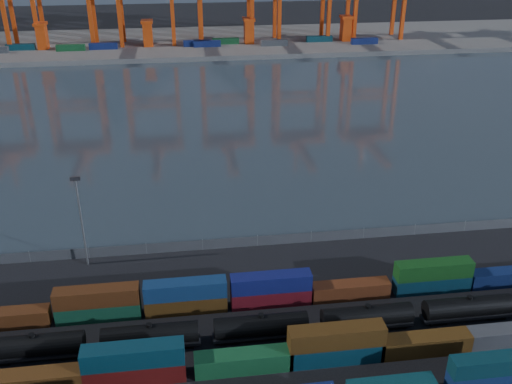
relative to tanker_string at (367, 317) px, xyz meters
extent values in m
plane|color=black|center=(-12.51, -2.89, -2.13)|extent=(700.00, 700.00, 0.00)
plane|color=#2D3841|center=(-12.51, 102.11, -2.12)|extent=(700.00, 700.00, 0.00)
cube|color=#514F4C|center=(-12.51, 207.11, -1.13)|extent=(700.00, 70.00, 2.00)
cube|color=navy|center=(12.25, -13.01, -0.92)|extent=(11.16, 2.27, 2.42)
cube|color=#0B333C|center=(12.25, -13.01, 1.50)|extent=(11.16, 2.27, 2.42)
cube|color=#5E3412|center=(-45.78, -5.89, -0.72)|extent=(13.00, 2.64, 2.82)
cube|color=#5F100E|center=(-32.80, -5.89, -0.72)|extent=(13.00, 2.64, 2.82)
cube|color=#0C3442|center=(-32.80, -5.89, 2.10)|extent=(13.00, 2.64, 2.82)
cube|color=#17572D|center=(-18.69, -5.89, -0.72)|extent=(13.00, 2.64, 2.82)
cube|color=#0C3142|center=(-6.17, -5.89, -0.72)|extent=(13.00, 2.64, 2.82)
cube|color=#4E2F0F|center=(-6.17, -5.89, 2.10)|extent=(13.00, 2.64, 2.82)
cube|color=#533310|center=(6.34, -5.89, -0.72)|extent=(13.00, 2.64, 2.82)
cube|color=#424347|center=(19.32, -5.89, -0.72)|extent=(13.00, 2.64, 2.82)
cube|color=#582A11|center=(-52.11, 7.72, -0.78)|extent=(12.41, 2.52, 2.69)
cube|color=#13482E|center=(-38.89, 7.72, -0.78)|extent=(12.41, 2.52, 2.69)
cube|color=#542910|center=(-38.89, 7.72, 1.91)|extent=(12.41, 2.52, 2.69)
cube|color=#4F300F|center=(-25.89, 7.72, -0.78)|extent=(12.41, 2.52, 2.69)
cube|color=navy|center=(-25.89, 7.72, 1.91)|extent=(12.41, 2.52, 2.69)
cube|color=maroon|center=(-12.83, 7.72, -0.78)|extent=(12.41, 2.52, 2.69)
cube|color=navy|center=(-12.83, 7.72, 1.91)|extent=(12.41, 2.52, 2.69)
cube|color=#632C13|center=(-0.14, 7.72, -0.78)|extent=(12.41, 2.52, 2.69)
cube|color=#0C2E40|center=(13.30, 7.72, -0.78)|extent=(12.41, 2.52, 2.69)
cube|color=#144D17|center=(13.30, 7.72, 1.91)|extent=(12.41, 2.52, 2.69)
cube|color=#102050|center=(26.03, 7.72, -0.78)|extent=(12.41, 2.52, 2.69)
cylinder|color=black|center=(-46.50, 0.00, 0.22)|extent=(13.28, 2.96, 2.96)
cylinder|color=black|center=(-46.50, 0.00, 1.86)|extent=(0.82, 0.82, 0.51)
cube|color=black|center=(-46.50, 0.00, -1.41)|extent=(13.79, 2.04, 0.41)
cube|color=black|center=(-51.10, 0.00, -1.82)|extent=(2.55, 1.84, 0.61)
cube|color=black|center=(-41.90, 0.00, -1.82)|extent=(2.55, 1.84, 0.61)
cylinder|color=black|center=(-31.00, 0.00, 0.22)|extent=(13.28, 2.96, 2.96)
cylinder|color=black|center=(-31.00, 0.00, 1.86)|extent=(0.82, 0.82, 0.51)
cube|color=black|center=(-31.00, 0.00, -1.41)|extent=(13.79, 2.04, 0.41)
cube|color=black|center=(-35.60, 0.00, -1.82)|extent=(2.55, 1.84, 0.61)
cube|color=black|center=(-26.40, 0.00, -1.82)|extent=(2.55, 1.84, 0.61)
cylinder|color=black|center=(-15.50, 0.00, 0.22)|extent=(13.28, 2.96, 2.96)
cylinder|color=black|center=(-15.50, 0.00, 1.86)|extent=(0.82, 0.82, 0.51)
cube|color=black|center=(-15.50, 0.00, -1.41)|extent=(13.79, 2.04, 0.41)
cube|color=black|center=(-20.10, 0.00, -1.82)|extent=(2.55, 1.84, 0.61)
cube|color=black|center=(-10.90, 0.00, -1.82)|extent=(2.55, 1.84, 0.61)
cylinder|color=black|center=(0.00, 0.00, 0.22)|extent=(13.28, 2.96, 2.96)
cylinder|color=black|center=(0.00, 0.00, 1.86)|extent=(0.82, 0.82, 0.51)
cube|color=black|center=(0.00, 0.00, -1.41)|extent=(13.79, 2.04, 0.41)
cube|color=black|center=(-4.60, 0.00, -1.82)|extent=(2.55, 1.84, 0.61)
cube|color=black|center=(4.60, 0.00, -1.82)|extent=(2.55, 1.84, 0.61)
cylinder|color=black|center=(15.50, 0.00, 0.22)|extent=(13.28, 2.96, 2.96)
cylinder|color=black|center=(15.50, 0.00, 1.86)|extent=(0.82, 0.82, 0.51)
cube|color=black|center=(15.50, 0.00, -1.41)|extent=(13.79, 2.04, 0.41)
cube|color=black|center=(10.90, 0.00, -1.82)|extent=(2.55, 1.84, 0.61)
cube|color=black|center=(20.10, 0.00, -1.82)|extent=(2.55, 1.84, 0.61)
cube|color=#595B5E|center=(-12.51, 25.11, -1.13)|extent=(160.00, 0.06, 2.00)
cylinder|color=slate|center=(-52.51, 25.11, -1.03)|extent=(0.12, 0.12, 2.20)
cylinder|color=slate|center=(-42.51, 25.11, -1.03)|extent=(0.12, 0.12, 2.20)
cylinder|color=slate|center=(-32.51, 25.11, -1.03)|extent=(0.12, 0.12, 2.20)
cylinder|color=slate|center=(-22.51, 25.11, -1.03)|extent=(0.12, 0.12, 2.20)
cylinder|color=slate|center=(-12.51, 25.11, -1.03)|extent=(0.12, 0.12, 2.20)
cylinder|color=slate|center=(-2.51, 25.11, -1.03)|extent=(0.12, 0.12, 2.20)
cylinder|color=slate|center=(7.49, 25.11, -1.03)|extent=(0.12, 0.12, 2.20)
cylinder|color=slate|center=(17.49, 25.11, -1.03)|extent=(0.12, 0.12, 2.20)
cylinder|color=slate|center=(27.49, 25.11, -1.03)|extent=(0.12, 0.12, 2.20)
cylinder|color=slate|center=(-42.51, 23.11, 5.87)|extent=(0.36, 0.36, 16.00)
cube|color=black|center=(-42.51, 23.11, 14.17)|extent=(1.60, 0.40, 0.60)
cube|color=navy|center=(-11.85, 191.79, 1.17)|extent=(12.00, 2.44, 2.60)
cube|color=navy|center=(58.84, 188.04, 1.17)|extent=(12.00, 2.44, 2.60)
cube|color=navy|center=(-16.15, 193.19, 1.17)|extent=(12.00, 2.44, 2.60)
cube|color=#0C3842|center=(-91.80, 195.59, 1.17)|extent=(12.00, 2.44, 2.60)
cube|color=#3F4244|center=(17.87, 189.81, 1.17)|extent=(12.00, 2.44, 2.60)
cube|color=#144C23|center=(-70.26, 191.31, 1.17)|extent=(12.00, 2.44, 2.60)
cube|color=navy|center=(-56.67, 192.64, 1.17)|extent=(12.00, 2.44, 2.60)
cube|color=#144C23|center=(-3.17, 196.59, 1.17)|extent=(12.00, 2.44, 2.60)
cube|color=#0C3842|center=(39.90, 195.94, 1.17)|extent=(12.00, 2.44, 2.60)
cube|color=#E1440F|center=(-82.51, 197.11, 4.87)|extent=(4.00, 6.00, 10.00)
cube|color=#E1440F|center=(-82.51, 197.11, 10.37)|extent=(5.00, 7.00, 1.20)
cube|color=#E1440F|center=(-37.51, 197.11, 4.87)|extent=(4.00, 6.00, 10.00)
cube|color=#E1440F|center=(-37.51, 197.11, 10.37)|extent=(5.00, 7.00, 1.20)
cube|color=#E1440F|center=(7.49, 197.11, 4.87)|extent=(4.00, 6.00, 10.00)
cube|color=#E1440F|center=(7.49, 197.11, 10.37)|extent=(5.00, 7.00, 1.20)
cube|color=#E1440F|center=(52.49, 197.11, 4.87)|extent=(4.00, 6.00, 10.00)
cube|color=#E1440F|center=(52.49, 197.11, 10.37)|extent=(5.00, 7.00, 1.20)
camera|label=1|loc=(-24.90, -63.47, 52.46)|focal=40.00mm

